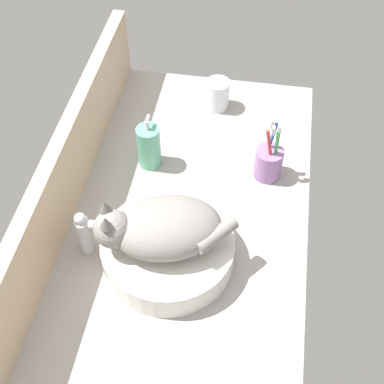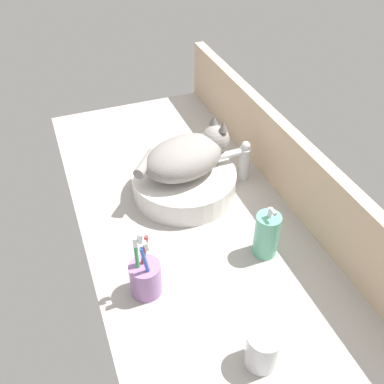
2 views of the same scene
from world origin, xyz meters
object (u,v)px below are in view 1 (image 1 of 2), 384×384
Objects in this scene: cat at (161,228)px; toothbrush_cup at (269,162)px; soap_dispenser at (149,146)px; water_glass at (218,96)px; faucet at (88,232)px; sink_basin at (168,251)px.

toothbrush_cup is at bearing -35.22° from cat.
water_glass is (27.00, -15.34, -2.46)cm from soap_dispenser.
toothbrush_cup is at bearing -146.28° from water_glass.
toothbrush_cup is at bearing -51.79° from faucet.
cat is at bearing 174.75° from water_glass.
soap_dispenser is 32.79cm from toothbrush_cup.
soap_dispenser is at bearing -14.25° from faucet.
cat reaches higher than faucet.
sink_basin is 3.37× the size of water_glass.
cat is 2.34× the size of faucet.
cat is 40.32cm from toothbrush_cup.
toothbrush_cup is (0.93, -32.74, -1.48)cm from soap_dispenser.
sink_basin is 2.32× the size of faucet.
sink_basin is at bearing 175.97° from water_glass.
soap_dispenser is 0.86× the size of toothbrush_cup.
soap_dispenser is at bearing 91.62° from toothbrush_cup.
sink_basin is 19.48cm from faucet.
faucet reaches higher than water_glass.
toothbrush_cup reaches higher than faucet.
sink_basin is 0.99× the size of cat.
sink_basin is at bearing -70.11° from cat.
soap_dispenser is (31.05, -7.88, -0.82)cm from faucet.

